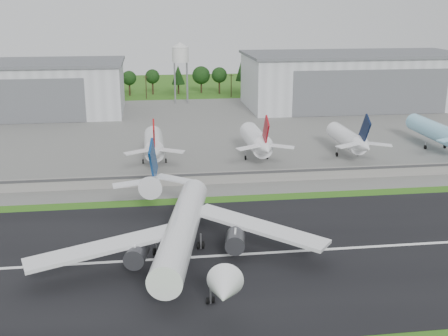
{
  "coord_description": "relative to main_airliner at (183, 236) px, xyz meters",
  "views": [
    {
      "loc": [
        -21.14,
        -89.36,
        47.57
      ],
      "look_at": [
        -3.54,
        40.0,
        9.0
      ],
      "focal_mm": 45.0,
      "sensor_mm": 36.0,
      "label": 1
    }
  ],
  "objects": [
    {
      "name": "ground",
      "position": [
        15.57,
        -9.57,
        -4.89
      ],
      "size": [
        600.0,
        600.0,
        0.0
      ],
      "primitive_type": "plane",
      "color": "#3A6417",
      "rests_on": "ground"
    },
    {
      "name": "runway",
      "position": [
        15.57,
        0.43,
        -4.84
      ],
      "size": [
        320.0,
        60.0,
        0.1
      ],
      "primitive_type": "cube",
      "color": "black",
      "rests_on": "ground"
    },
    {
      "name": "runway_centerline",
      "position": [
        15.57,
        0.43,
        -4.78
      ],
      "size": [
        220.0,
        1.0,
        0.02
      ],
      "primitive_type": "cube",
      "color": "white",
      "rests_on": "runway"
    },
    {
      "name": "apron",
      "position": [
        15.57,
        110.43,
        -4.84
      ],
      "size": [
        320.0,
        150.0,
        0.1
      ],
      "primitive_type": "cube",
      "color": "slate",
      "rests_on": "ground"
    },
    {
      "name": "blast_fence",
      "position": [
        15.57,
        45.41,
        -3.09
      ],
      "size": [
        240.0,
        0.61,
        3.5
      ],
      "color": "gray",
      "rests_on": "ground"
    },
    {
      "name": "hangar_west",
      "position": [
        -64.43,
        155.35,
        6.74
      ],
      "size": [
        97.0,
        44.0,
        23.2
      ],
      "color": "silver",
      "rests_on": "ground"
    },
    {
      "name": "hangar_east",
      "position": [
        90.57,
        155.35,
        7.73
      ],
      "size": [
        102.0,
        47.0,
        25.2
      ],
      "color": "silver",
      "rests_on": "ground"
    },
    {
      "name": "water_tower",
      "position": [
        10.57,
        175.43,
        19.66
      ],
      "size": [
        8.4,
        8.4,
        29.4
      ],
      "color": "#99999E",
      "rests_on": "ground"
    },
    {
      "name": "utility_poles",
      "position": [
        15.57,
        190.43,
        -4.89
      ],
      "size": [
        230.0,
        3.0,
        12.0
      ],
      "primitive_type": null,
      "color": "black",
      "rests_on": "ground"
    },
    {
      "name": "treeline",
      "position": [
        15.57,
        205.43,
        -4.89
      ],
      "size": [
        320.0,
        16.0,
        22.0
      ],
      "primitive_type": null,
      "color": "black",
      "rests_on": "ground"
    },
    {
      "name": "main_airliner",
      "position": [
        0.0,
        0.0,
        0.0
      ],
      "size": [
        56.26,
        59.01,
        18.17
      ],
      "rotation": [
        0.0,
        0.0,
        2.95
      ],
      "color": "white",
      "rests_on": "runway"
    },
    {
      "name": "parked_jet_red_a",
      "position": [
        -4.4,
        67.0,
        1.34
      ],
      "size": [
        7.36,
        31.29,
        16.74
      ],
      "color": "silver",
      "rests_on": "ground"
    },
    {
      "name": "parked_jet_red_b",
      "position": [
        27.51,
        67.02,
        1.52
      ],
      "size": [
        7.36,
        31.29,
        16.93
      ],
      "color": "white",
      "rests_on": "ground"
    },
    {
      "name": "parked_jet_navy",
      "position": [
        57.27,
        66.97,
        1.15
      ],
      "size": [
        7.36,
        31.29,
        16.54
      ],
      "color": "white",
      "rests_on": "ground"
    },
    {
      "name": "parked_jet_skyblue",
      "position": [
        89.89,
        72.01,
        1.35
      ],
      "size": [
        7.36,
        37.29,
        16.8
      ],
      "color": "#8DD5F5",
      "rests_on": "ground"
    }
  ]
}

